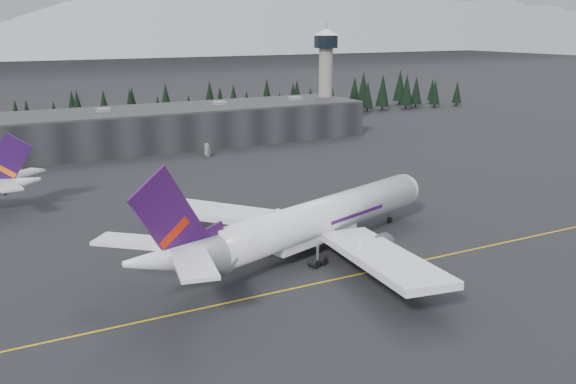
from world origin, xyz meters
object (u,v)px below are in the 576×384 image
jet_main (301,225)px  gse_vehicle_b (208,154)px  terminal (136,129)px  control_tower (326,68)px  gse_vehicle_a (17,171)px

jet_main → gse_vehicle_b: 92.18m
jet_main → gse_vehicle_b: (18.18, 90.22, -5.17)m
terminal → gse_vehicle_b: terminal is taller
terminal → control_tower: control_tower is taller
terminal → gse_vehicle_a: terminal is taller
terminal → gse_vehicle_b: bearing=-58.8°
jet_main → gse_vehicle_a: (-36.25, 93.04, -5.19)m
terminal → gse_vehicle_b: 29.90m
control_tower → gse_vehicle_b: 69.83m
gse_vehicle_a → gse_vehicle_b: 54.51m
jet_main → gse_vehicle_b: jet_main is taller
jet_main → gse_vehicle_a: size_ratio=13.33×
terminal → gse_vehicle_a: bearing=-150.4°
jet_main → gse_vehicle_b: size_ratio=16.07×
control_tower → gse_vehicle_a: (-114.20, -25.29, -22.68)m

